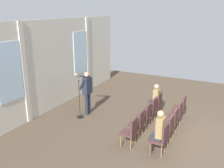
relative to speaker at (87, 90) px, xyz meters
The scene contains 16 objects.
ground_plane 4.03m from the speaker, 91.84° to the right, with size 14.52×14.52×0.00m, color brown.
rear_partition 1.90m from the speaker, 93.60° to the left, with size 10.64×0.14×3.76m.
speaker is the anchor object (origin of this frame).
mic_stand 0.82m from the speaker, 168.59° to the left, with size 0.28×0.28×1.55m.
chair_r0_c0 2.98m from the speaker, 120.44° to the right, with size 0.46×0.44×0.94m.
chair_r0_c1 2.70m from the speaker, 107.67° to the right, with size 0.46×0.44×0.94m.
chair_r0_c2 2.58m from the speaker, 92.83° to the right, with size 0.46×0.44×0.94m.
chair_r0_c3 2.64m from the speaker, 77.62° to the right, with size 0.46×0.44×0.94m.
chair_r0_c4 2.86m from the speaker, 63.96° to the right, with size 0.46×0.44×0.94m.
audience_r0_c4 2.76m from the speaker, 63.19° to the right, with size 0.36×0.39×1.28m.
chair_r1_c0 3.83m from the speaker, 113.07° to the right, with size 0.46×0.44×0.94m.
audience_r1_c0 3.73m from the speaker, 113.54° to the right, with size 0.36×0.39×1.38m.
chair_r1_c1 3.62m from the speaker, 103.00° to the right, with size 0.46×0.44×0.94m.
chair_r1_c2 3.53m from the speaker, 92.05° to the right, with size 0.46×0.44×0.94m.
chair_r1_c3 3.57m from the speaker, 80.96° to the right, with size 0.46×0.44×0.94m.
chair_r1_c4 3.74m from the speaker, 70.50° to the right, with size 0.46×0.44×0.94m.
Camera 1 is at (-7.74, -1.25, 4.16)m, focal length 39.51 mm.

